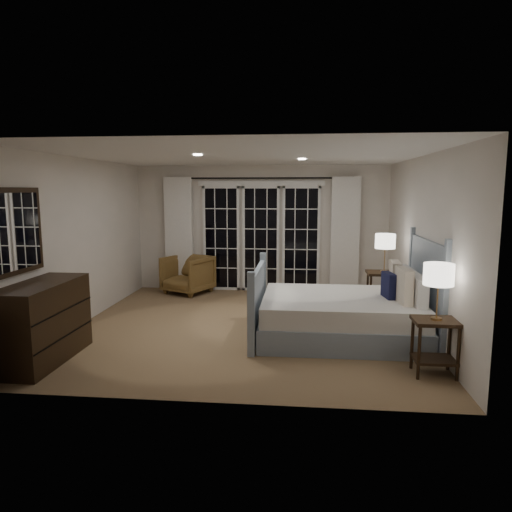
# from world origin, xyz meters

# --- Properties ---
(floor) EXTENTS (5.00, 5.00, 0.00)m
(floor) POSITION_xyz_m (0.00, 0.00, 0.00)
(floor) COLOR #937C4F
(floor) RESTS_ON ground
(ceiling) EXTENTS (5.00, 5.00, 0.00)m
(ceiling) POSITION_xyz_m (0.00, 0.00, 2.50)
(ceiling) COLOR white
(ceiling) RESTS_ON wall_back
(wall_left) EXTENTS (0.02, 5.00, 2.50)m
(wall_left) POSITION_xyz_m (-2.50, 0.00, 1.25)
(wall_left) COLOR beige
(wall_left) RESTS_ON floor
(wall_right) EXTENTS (0.02, 5.00, 2.50)m
(wall_right) POSITION_xyz_m (2.50, 0.00, 1.25)
(wall_right) COLOR beige
(wall_right) RESTS_ON floor
(wall_back) EXTENTS (5.00, 0.02, 2.50)m
(wall_back) POSITION_xyz_m (0.00, 2.50, 1.25)
(wall_back) COLOR beige
(wall_back) RESTS_ON floor
(wall_front) EXTENTS (5.00, 0.02, 2.50)m
(wall_front) POSITION_xyz_m (0.00, -2.50, 1.25)
(wall_front) COLOR beige
(wall_front) RESTS_ON floor
(french_doors) EXTENTS (2.50, 0.04, 2.20)m
(french_doors) POSITION_xyz_m (0.00, 2.46, 1.09)
(french_doors) COLOR black
(french_doors) RESTS_ON wall_back
(curtain_rod) EXTENTS (3.50, 0.03, 0.03)m
(curtain_rod) POSITION_xyz_m (0.00, 2.40, 2.25)
(curtain_rod) COLOR black
(curtain_rod) RESTS_ON wall_back
(curtain_left) EXTENTS (0.55, 0.10, 2.25)m
(curtain_left) POSITION_xyz_m (-1.65, 2.38, 1.15)
(curtain_left) COLOR white
(curtain_left) RESTS_ON curtain_rod
(curtain_right) EXTENTS (0.55, 0.10, 2.25)m
(curtain_right) POSITION_xyz_m (1.65, 2.38, 1.15)
(curtain_right) COLOR white
(curtain_right) RESTS_ON curtain_rod
(downlight_a) EXTENTS (0.12, 0.12, 0.01)m
(downlight_a) POSITION_xyz_m (0.80, 0.60, 2.49)
(downlight_a) COLOR white
(downlight_a) RESTS_ON ceiling
(downlight_b) EXTENTS (0.12, 0.12, 0.01)m
(downlight_b) POSITION_xyz_m (-0.60, -0.40, 2.49)
(downlight_b) COLOR white
(downlight_b) RESTS_ON ceiling
(bed) EXTENTS (2.33, 1.68, 1.37)m
(bed) POSITION_xyz_m (1.41, -0.39, 0.34)
(bed) COLOR gray
(bed) RESTS_ON floor
(nightstand_left) EXTENTS (0.48, 0.38, 0.63)m
(nightstand_left) POSITION_xyz_m (2.28, -1.59, 0.41)
(nightstand_left) COLOR black
(nightstand_left) RESTS_ON floor
(nightstand_right) EXTENTS (0.54, 0.44, 0.71)m
(nightstand_right) POSITION_xyz_m (2.15, 0.88, 0.47)
(nightstand_right) COLOR black
(nightstand_right) RESTS_ON floor
(lamp_left) EXTENTS (0.32, 0.32, 0.62)m
(lamp_left) POSITION_xyz_m (2.28, -1.59, 1.12)
(lamp_left) COLOR #AA7B44
(lamp_left) RESTS_ON nightstand_left
(lamp_right) EXTENTS (0.32, 0.32, 0.62)m
(lamp_right) POSITION_xyz_m (2.15, 0.88, 1.20)
(lamp_right) COLOR #AA7B44
(lamp_right) RESTS_ON nightstand_right
(armchair) EXTENTS (1.07, 1.08, 0.74)m
(armchair) POSITION_xyz_m (-1.41, 2.09, 0.37)
(armchair) COLOR brown
(armchair) RESTS_ON floor
(dresser) EXTENTS (0.57, 1.34, 0.95)m
(dresser) POSITION_xyz_m (-2.23, -1.62, 0.47)
(dresser) COLOR black
(dresser) RESTS_ON floor
(mirror) EXTENTS (0.05, 0.85, 1.00)m
(mirror) POSITION_xyz_m (-2.47, -1.62, 1.55)
(mirror) COLOR black
(mirror) RESTS_ON wall_left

